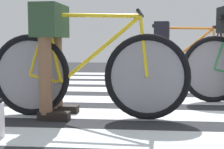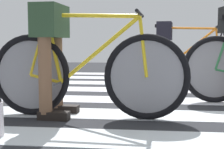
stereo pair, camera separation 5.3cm
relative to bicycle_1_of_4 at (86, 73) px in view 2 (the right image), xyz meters
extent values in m
cube|color=#26272B|center=(0.95, 0.86, -0.40)|extent=(18.00, 14.00, 0.02)
cube|color=silver|center=(1.10, 0.14, -0.38)|extent=(5.20, 0.44, 0.00)
cube|color=silver|center=(0.85, 0.89, -0.38)|extent=(5.20, 0.44, 0.00)
cube|color=silver|center=(1.08, 1.67, -0.38)|extent=(5.20, 0.44, 0.00)
cube|color=silver|center=(1.01, 2.41, -0.38)|extent=(5.20, 0.44, 0.00)
cube|color=silver|center=(1.09, 3.18, -0.38)|extent=(5.20, 0.44, 0.00)
cube|color=silver|center=(1.06, 3.94, -0.38)|extent=(5.20, 0.44, 0.00)
torus|color=black|center=(-0.50, 0.03, -0.03)|extent=(0.72, 0.10, 0.72)
torus|color=black|center=(0.51, -0.03, -0.03)|extent=(0.72, 0.10, 0.72)
cylinder|color=gray|center=(-0.50, 0.03, -0.03)|extent=(0.61, 0.05, 0.61)
cylinder|color=gray|center=(0.51, -0.03, -0.03)|extent=(0.61, 0.05, 0.61)
cylinder|color=yellow|center=(0.05, 0.00, 0.48)|extent=(0.80, 0.09, 0.05)
cylinder|color=yellow|center=(0.11, -0.01, 0.19)|extent=(0.70, 0.08, 0.59)
cylinder|color=yellow|center=(-0.28, 0.02, 0.20)|extent=(0.16, 0.04, 0.59)
cylinder|color=yellow|center=(-0.36, 0.02, -0.06)|extent=(0.29, 0.05, 0.09)
cylinder|color=yellow|center=(-0.42, 0.03, 0.23)|extent=(0.19, 0.04, 0.53)
cylinder|color=yellow|center=(0.48, -0.03, 0.22)|extent=(0.09, 0.03, 0.50)
cube|color=black|center=(-0.34, 0.02, 0.52)|extent=(0.25, 0.11, 0.05)
cylinder|color=black|center=(0.45, -0.03, 0.49)|extent=(0.06, 0.52, 0.03)
cylinder|color=#4C4C51|center=(-0.23, 0.01, -0.09)|extent=(0.04, 0.34, 0.02)
cylinder|color=brown|center=(-0.31, 0.16, 0.10)|extent=(0.11, 0.11, 0.88)
cylinder|color=brown|center=(-0.32, -0.12, 0.10)|extent=(0.11, 0.11, 0.88)
cube|color=#2D472E|center=(-0.31, 0.02, 0.44)|extent=(0.25, 0.42, 0.28)
cube|color=black|center=(-0.24, 0.16, -0.35)|extent=(0.27, 0.12, 0.07)
cube|color=black|center=(-0.25, -0.12, -0.35)|extent=(0.27, 0.12, 0.07)
torus|color=black|center=(1.24, 0.83, -0.03)|extent=(0.72, 0.15, 0.72)
cylinder|color=gray|center=(1.24, 0.83, -0.03)|extent=(0.60, 0.09, 0.61)
cylinder|color=#33864D|center=(1.32, 0.84, 0.23)|extent=(0.19, 0.05, 0.53)
torus|color=black|center=(0.59, 2.48, -0.03)|extent=(0.72, 0.14, 0.72)
torus|color=black|center=(1.60, 2.35, -0.03)|extent=(0.72, 0.14, 0.72)
cylinder|color=gray|center=(0.59, 2.48, -0.03)|extent=(0.60, 0.08, 0.61)
cylinder|color=gray|center=(1.60, 2.35, -0.03)|extent=(0.60, 0.08, 0.61)
cylinder|color=orange|center=(1.15, 2.41, 0.48)|extent=(0.80, 0.13, 0.05)
cylinder|color=orange|center=(1.21, 2.40, 0.19)|extent=(0.70, 0.12, 0.59)
cylinder|color=orange|center=(0.81, 2.45, 0.20)|extent=(0.16, 0.05, 0.59)
cylinder|color=orange|center=(0.73, 2.46, -0.06)|extent=(0.29, 0.06, 0.09)
cylinder|color=orange|center=(0.67, 2.47, 0.23)|extent=(0.19, 0.05, 0.53)
cylinder|color=orange|center=(1.57, 2.36, 0.22)|extent=(0.09, 0.04, 0.50)
cube|color=black|center=(0.75, 2.46, 0.52)|extent=(0.25, 0.12, 0.05)
cylinder|color=black|center=(1.54, 2.36, 0.49)|extent=(0.09, 0.52, 0.03)
cylinder|color=#4C4C51|center=(0.87, 2.44, -0.09)|extent=(0.06, 0.34, 0.02)
cylinder|color=brown|center=(0.80, 2.59, 0.10)|extent=(0.11, 0.11, 0.88)
cylinder|color=brown|center=(0.76, 2.32, 0.10)|extent=(0.11, 0.11, 0.88)
cube|color=black|center=(0.78, 2.46, 0.44)|extent=(0.27, 0.43, 0.28)
cube|color=black|center=(0.87, 2.59, -0.35)|extent=(0.27, 0.13, 0.07)
cube|color=black|center=(0.83, 2.31, -0.35)|extent=(0.27, 0.13, 0.07)
torus|color=black|center=(1.63, 3.03, -0.03)|extent=(0.72, 0.16, 0.72)
cylinder|color=gray|center=(1.63, 3.03, -0.03)|extent=(0.60, 0.09, 0.61)
cylinder|color=black|center=(1.77, 3.01, -0.06)|extent=(0.29, 0.07, 0.09)
cylinder|color=black|center=(1.71, 3.02, 0.23)|extent=(0.19, 0.05, 0.53)
cube|color=black|center=(1.79, 3.01, 0.52)|extent=(0.25, 0.12, 0.05)
camera|label=1|loc=(0.47, -2.71, 0.25)|focal=52.00mm
camera|label=2|loc=(0.52, -2.71, 0.25)|focal=52.00mm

